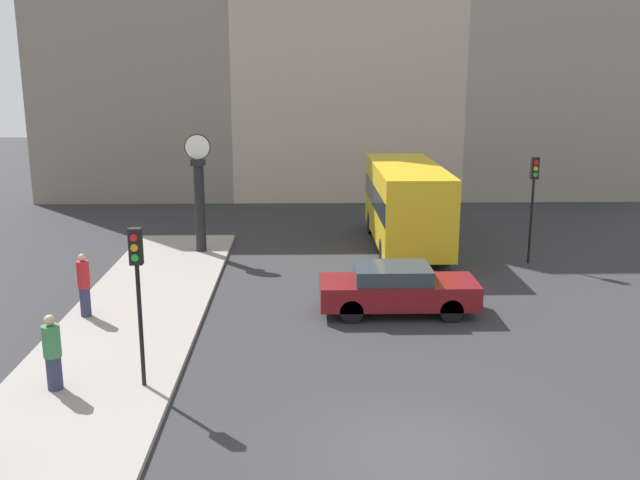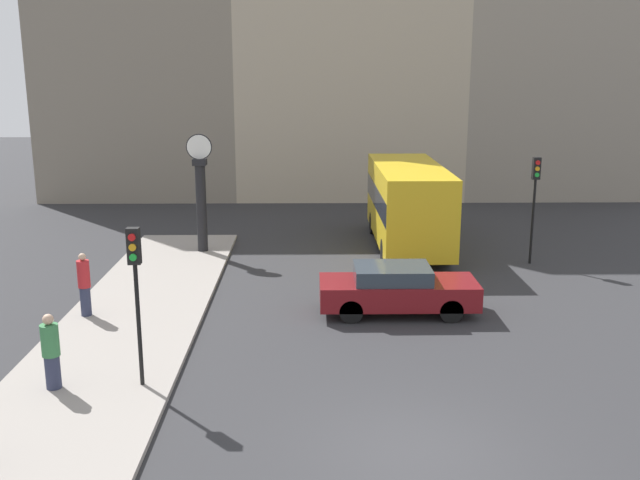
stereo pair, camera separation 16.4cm
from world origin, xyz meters
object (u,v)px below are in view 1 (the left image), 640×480
street_clock (199,196)px  traffic_light_far (533,188)px  bus_distant (406,201)px  pedestrian_red_top (84,285)px  sedan_car (397,289)px  pedestrian_green_hoodie (52,353)px  traffic_light_near (137,274)px

street_clock → traffic_light_far: bearing=-7.4°
bus_distant → street_clock: street_clock is taller
pedestrian_red_top → street_clock: bearing=72.9°
bus_distant → street_clock: size_ratio=1.77×
sedan_car → pedestrian_green_hoodie: size_ratio=2.66×
traffic_light_far → pedestrian_green_hoodie: (-13.17, -10.08, -1.74)m
sedan_car → traffic_light_near: 7.93m
sedan_car → bus_distant: bus_distant is taller
sedan_car → pedestrian_green_hoodie: pedestrian_green_hoodie is taller
traffic_light_near → street_clock: size_ratio=0.80×
traffic_light_far → street_clock: street_clock is taller
sedan_car → bus_distant: bearing=80.2°
pedestrian_green_hoodie → pedestrian_red_top: bearing=98.6°
bus_distant → pedestrian_red_top: bearing=-141.3°
bus_distant → pedestrian_green_hoodie: size_ratio=4.61×
sedan_car → traffic_light_far: size_ratio=1.17×
sedan_car → pedestrian_red_top: (-8.53, -0.39, 0.30)m
sedan_car → bus_distant: 7.68m
bus_distant → pedestrian_green_hoodie: (-9.14, -12.44, -0.85)m
street_clock → pedestrian_red_top: bearing=-107.1°
bus_distant → pedestrian_red_top: (-9.83, -7.89, -0.78)m
traffic_light_near → street_clock: bearing=91.8°
street_clock → pedestrian_green_hoodie: size_ratio=2.61×
bus_distant → traffic_light_far: traffic_light_far is taller
bus_distant → traffic_light_near: bearing=-120.7°
bus_distant → traffic_light_far: (4.03, -2.35, 0.90)m
traffic_light_far → street_clock: bearing=172.6°
street_clock → pedestrian_green_hoodie: street_clock is taller
traffic_light_near → pedestrian_red_top: 5.32m
sedan_car → traffic_light_far: bearing=44.0°
traffic_light_near → pedestrian_green_hoodie: size_ratio=2.09×
traffic_light_near → street_clock: 11.47m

